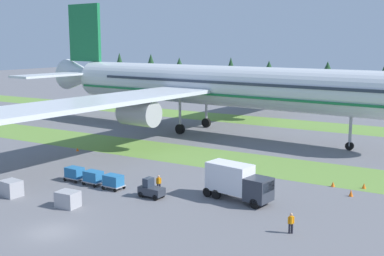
{
  "coord_description": "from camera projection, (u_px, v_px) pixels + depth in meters",
  "views": [
    {
      "loc": [
        29.33,
        -26.71,
        15.37
      ],
      "look_at": [
        -3.67,
        28.74,
        4.0
      ],
      "focal_mm": 45.7,
      "sensor_mm": 36.0,
      "label": 1
    }
  ],
  "objects": [
    {
      "name": "airliner",
      "position": [
        204.0,
        85.0,
        83.38
      ],
      "size": [
        69.88,
        85.88,
        22.89
      ],
      "rotation": [
        0.0,
        0.0,
        -1.65
      ],
      "color": "silver",
      "rests_on": "ground"
    },
    {
      "name": "ground_plane",
      "position": [
        51.0,
        232.0,
        40.04
      ],
      "size": [
        400.0,
        400.0,
        0.0
      ],
      "primitive_type": "plane",
      "color": "slate"
    },
    {
      "name": "uld_container_1",
      "position": [
        68.0,
        199.0,
        46.01
      ],
      "size": [
        2.1,
        1.72,
        1.53
      ],
      "primitive_type": "cube",
      "rotation": [
        0.0,
        0.0,
        0.06
      ],
      "color": "#A3A3A8",
      "rests_on": "ground"
    },
    {
      "name": "baggage_tug",
      "position": [
        151.0,
        189.0,
        48.88
      ],
      "size": [
        2.65,
        1.41,
        1.97
      ],
      "rotation": [
        0.0,
        0.0,
        -1.61
      ],
      "color": "#2D333D",
      "rests_on": "ground"
    },
    {
      "name": "taxiway_marker_0",
      "position": [
        364.0,
        186.0,
        51.94
      ],
      "size": [
        0.44,
        0.44,
        0.58
      ],
      "primitive_type": "cone",
      "color": "orange",
      "rests_on": "ground"
    },
    {
      "name": "taxiway_marker_2",
      "position": [
        351.0,
        193.0,
        49.28
      ],
      "size": [
        0.44,
        0.44,
        0.7
      ],
      "primitive_type": "cone",
      "color": "orange",
      "rests_on": "ground"
    },
    {
      "name": "grass_strip_near",
      "position": [
        219.0,
        159.0,
        65.13
      ],
      "size": [
        320.0,
        10.2,
        0.01
      ],
      "primitive_type": "cube",
      "color": "olive",
      "rests_on": "ground"
    },
    {
      "name": "grass_strip_far",
      "position": [
        298.0,
        124.0,
        92.55
      ],
      "size": [
        320.0,
        10.2,
        0.01
      ],
      "primitive_type": "cube",
      "color": "olive",
      "rests_on": "ground"
    },
    {
      "name": "cargo_dolly_lead",
      "position": [
        113.0,
        181.0,
        51.57
      ],
      "size": [
        2.26,
        1.59,
        1.55
      ],
      "rotation": [
        0.0,
        0.0,
        -1.61
      ],
      "color": "#A3A3A8",
      "rests_on": "ground"
    },
    {
      "name": "catering_truck",
      "position": [
        237.0,
        181.0,
        47.78
      ],
      "size": [
        7.23,
        3.36,
        3.58
      ],
      "rotation": [
        0.0,
        0.0,
        -1.73
      ],
      "color": "#2D333D",
      "rests_on": "ground"
    },
    {
      "name": "cargo_dolly_second",
      "position": [
        93.0,
        177.0,
        53.13
      ],
      "size": [
        2.26,
        1.59,
        1.55
      ],
      "rotation": [
        0.0,
        0.0,
        -1.61
      ],
      "color": "#A3A3A8",
      "rests_on": "ground"
    },
    {
      "name": "taxiway_marker_1",
      "position": [
        77.0,
        149.0,
        69.83
      ],
      "size": [
        0.44,
        0.44,
        0.49
      ],
      "primitive_type": "cone",
      "color": "orange",
      "rests_on": "ground"
    },
    {
      "name": "cargo_dolly_third",
      "position": [
        75.0,
        173.0,
        54.69
      ],
      "size": [
        2.26,
        1.59,
        1.55
      ],
      "rotation": [
        0.0,
        0.0,
        -1.61
      ],
      "color": "#A3A3A8",
      "rests_on": "ground"
    },
    {
      "name": "ground_crew_loader",
      "position": [
        159.0,
        183.0,
        50.83
      ],
      "size": [
        0.41,
        0.44,
        1.74
      ],
      "rotation": [
        0.0,
        0.0,
        3.98
      ],
      "color": "black",
      "rests_on": "ground"
    },
    {
      "name": "uld_container_0",
      "position": [
        11.0,
        188.0,
        49.29
      ],
      "size": [
        2.16,
        1.81,
        1.63
      ],
      "primitive_type": "cube",
      "rotation": [
        0.0,
        0.0,
        -0.11
      ],
      "color": "#A3A3A8",
      "rests_on": "ground"
    },
    {
      "name": "ground_crew_marshaller",
      "position": [
        291.0,
        222.0,
        39.61
      ],
      "size": [
        0.45,
        0.4,
        1.74
      ],
      "rotation": [
        0.0,
        0.0,
        0.7
      ],
      "color": "black",
      "rests_on": "ground"
    },
    {
      "name": "distant_tree_line",
      "position": [
        338.0,
        75.0,
        128.79
      ],
      "size": [
        162.06,
        9.92,
        11.81
      ],
      "color": "#4C3823",
      "rests_on": "ground"
    },
    {
      "name": "taxiway_marker_3",
      "position": [
        333.0,
        184.0,
        52.6
      ],
      "size": [
        0.44,
        0.44,
        0.57
      ],
      "primitive_type": "cone",
      "color": "orange",
      "rests_on": "ground"
    }
  ]
}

